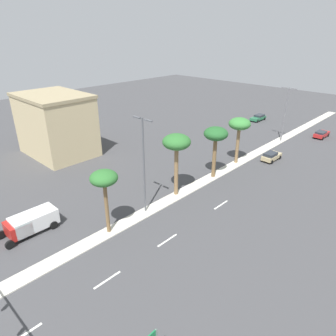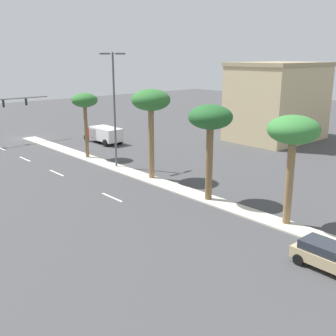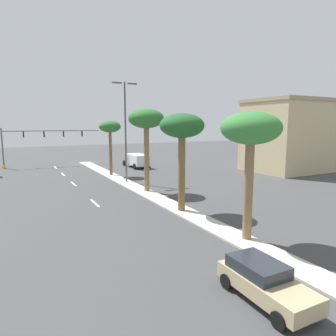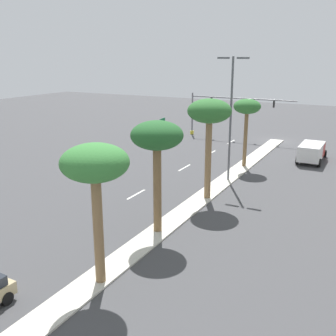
{
  "view_description": "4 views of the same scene",
  "coord_description": "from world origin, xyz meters",
  "px_view_note": "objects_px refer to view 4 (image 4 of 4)",
  "views": [
    {
      "loc": [
        23.08,
        0.5,
        19.86
      ],
      "look_at": [
        -0.97,
        25.7,
        3.97
      ],
      "focal_mm": 32.47,
      "sensor_mm": 36.0,
      "label": 1
    },
    {
      "loc": [
        23.16,
        55.31,
        11.25
      ],
      "look_at": [
        2.38,
        32.02,
        2.65
      ],
      "focal_mm": 43.9,
      "sensor_mm": 36.0,
      "label": 2
    },
    {
      "loc": [
        11.72,
        53.95,
        6.81
      ],
      "look_at": [
        -3.52,
        25.29,
        2.06
      ],
      "focal_mm": 32.01,
      "sensor_mm": 36.0,
      "label": 3
    },
    {
      "loc": [
        -12.27,
        55.97,
        11.63
      ],
      "look_at": [
        3.9,
        25.56,
        1.84
      ],
      "focal_mm": 42.59,
      "sensor_mm": 36.0,
      "label": 4
    }
  ],
  "objects_px": {
    "directional_road_sign": "(163,125)",
    "palm_tree_front": "(95,167)",
    "palm_tree_outboard": "(209,114)",
    "street_lamp_front": "(231,111)",
    "palm_tree_leading": "(157,139)",
    "box_truck": "(312,151)",
    "traffic_signal_gantry": "(219,109)",
    "palm_tree_rear": "(247,109)"
  },
  "relations": [
    {
      "from": "directional_road_sign",
      "to": "palm_tree_leading",
      "type": "distance_m",
      "value": 29.46
    },
    {
      "from": "directional_road_sign",
      "to": "palm_tree_rear",
      "type": "relative_size",
      "value": 0.46
    },
    {
      "from": "palm_tree_front",
      "to": "directional_road_sign",
      "type": "bearing_deg",
      "value": -66.53
    },
    {
      "from": "directional_road_sign",
      "to": "box_truck",
      "type": "relative_size",
      "value": 0.56
    },
    {
      "from": "palm_tree_rear",
      "to": "palm_tree_leading",
      "type": "bearing_deg",
      "value": 89.56
    },
    {
      "from": "traffic_signal_gantry",
      "to": "street_lamp_front",
      "type": "bearing_deg",
      "value": 113.58
    },
    {
      "from": "palm_tree_front",
      "to": "street_lamp_front",
      "type": "xyz_separation_m",
      "value": [
        0.13,
        -20.12,
        0.33
      ]
    },
    {
      "from": "traffic_signal_gantry",
      "to": "box_truck",
      "type": "height_order",
      "value": "traffic_signal_gantry"
    },
    {
      "from": "palm_tree_rear",
      "to": "palm_tree_leading",
      "type": "relative_size",
      "value": 0.95
    },
    {
      "from": "traffic_signal_gantry",
      "to": "palm_tree_outboard",
      "type": "distance_m",
      "value": 26.94
    },
    {
      "from": "palm_tree_rear",
      "to": "box_truck",
      "type": "height_order",
      "value": "palm_tree_rear"
    },
    {
      "from": "traffic_signal_gantry",
      "to": "palm_tree_leading",
      "type": "height_order",
      "value": "palm_tree_leading"
    },
    {
      "from": "palm_tree_leading",
      "to": "box_truck",
      "type": "relative_size",
      "value": 1.28
    },
    {
      "from": "palm_tree_outboard",
      "to": "palm_tree_leading",
      "type": "distance_m",
      "value": 7.7
    },
    {
      "from": "traffic_signal_gantry",
      "to": "palm_tree_rear",
      "type": "height_order",
      "value": "palm_tree_rear"
    },
    {
      "from": "directional_road_sign",
      "to": "box_truck",
      "type": "distance_m",
      "value": 19.98
    },
    {
      "from": "traffic_signal_gantry",
      "to": "directional_road_sign",
      "type": "xyz_separation_m",
      "value": [
        5.43,
        7.22,
        -1.75
      ]
    },
    {
      "from": "directional_road_sign",
      "to": "palm_tree_front",
      "type": "bearing_deg",
      "value": 113.47
    },
    {
      "from": "traffic_signal_gantry",
      "to": "palm_tree_front",
      "type": "xyz_separation_m",
      "value": [
        -8.74,
        39.84,
        2.23
      ]
    },
    {
      "from": "palm_tree_outboard",
      "to": "palm_tree_front",
      "type": "bearing_deg",
      "value": 89.91
    },
    {
      "from": "street_lamp_front",
      "to": "box_truck",
      "type": "xyz_separation_m",
      "value": [
        -5.87,
        -11.25,
        -5.47
      ]
    },
    {
      "from": "directional_road_sign",
      "to": "street_lamp_front",
      "type": "height_order",
      "value": "street_lamp_front"
    },
    {
      "from": "palm_tree_rear",
      "to": "street_lamp_front",
      "type": "bearing_deg",
      "value": 91.62
    },
    {
      "from": "traffic_signal_gantry",
      "to": "box_truck",
      "type": "xyz_separation_m",
      "value": [
        -14.48,
        8.47,
        -2.91
      ]
    },
    {
      "from": "palm_tree_front",
      "to": "box_truck",
      "type": "relative_size",
      "value": 1.26
    },
    {
      "from": "palm_tree_outboard",
      "to": "street_lamp_front",
      "type": "height_order",
      "value": "street_lamp_front"
    },
    {
      "from": "palm_tree_front",
      "to": "street_lamp_front",
      "type": "relative_size",
      "value": 0.65
    },
    {
      "from": "palm_tree_outboard",
      "to": "street_lamp_front",
      "type": "bearing_deg",
      "value": -88.49
    },
    {
      "from": "palm_tree_leading",
      "to": "street_lamp_front",
      "type": "relative_size",
      "value": 0.66
    },
    {
      "from": "traffic_signal_gantry",
      "to": "palm_tree_leading",
      "type": "relative_size",
      "value": 2.05
    },
    {
      "from": "palm_tree_rear",
      "to": "street_lamp_front",
      "type": "distance_m",
      "value": 5.49
    },
    {
      "from": "palm_tree_outboard",
      "to": "street_lamp_front",
      "type": "xyz_separation_m",
      "value": [
        0.15,
        -5.58,
        -0.41
      ]
    },
    {
      "from": "traffic_signal_gantry",
      "to": "palm_tree_front",
      "type": "height_order",
      "value": "palm_tree_front"
    },
    {
      "from": "directional_road_sign",
      "to": "palm_tree_outboard",
      "type": "height_order",
      "value": "palm_tree_outboard"
    },
    {
      "from": "palm_tree_leading",
      "to": "box_truck",
      "type": "height_order",
      "value": "palm_tree_leading"
    },
    {
      "from": "palm_tree_front",
      "to": "street_lamp_front",
      "type": "distance_m",
      "value": 20.12
    },
    {
      "from": "palm_tree_outboard",
      "to": "palm_tree_leading",
      "type": "bearing_deg",
      "value": 86.67
    },
    {
      "from": "palm_tree_leading",
      "to": "palm_tree_front",
      "type": "distance_m",
      "value": 6.9
    },
    {
      "from": "palm_tree_rear",
      "to": "palm_tree_outboard",
      "type": "relative_size",
      "value": 0.87
    },
    {
      "from": "traffic_signal_gantry",
      "to": "directional_road_sign",
      "type": "height_order",
      "value": "traffic_signal_gantry"
    },
    {
      "from": "directional_road_sign",
      "to": "street_lamp_front",
      "type": "distance_m",
      "value": 19.29
    },
    {
      "from": "palm_tree_rear",
      "to": "palm_tree_outboard",
      "type": "height_order",
      "value": "palm_tree_outboard"
    }
  ]
}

